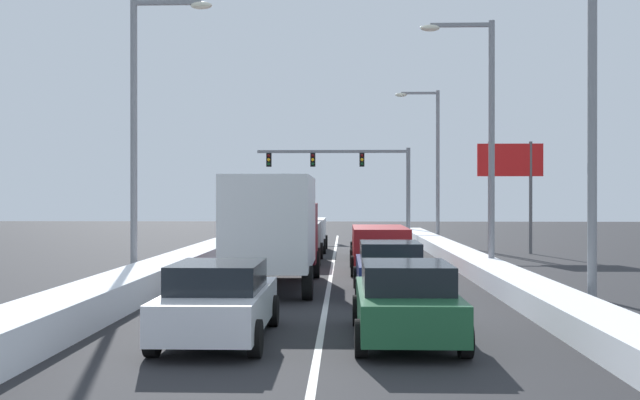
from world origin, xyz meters
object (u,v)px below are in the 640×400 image
object	(u,v)px
box_truck_center_lane_second	(274,226)
street_lamp_right_far	(432,153)
street_lamp_left_mid	(144,115)
street_lamp_right_near	(578,97)
traffic_light_gantry	(354,169)
sedan_green_right_lane_nearest	(406,301)
suv_gray_center_lane_third	(296,238)
suv_silver_center_lane_fourth	(306,231)
roadside_sign_right	(510,172)
sedan_navy_right_lane_second	(390,268)
suv_red_right_lane_third	(379,245)
sedan_black_right_lane_fourth	(373,241)
sedan_white_center_lane_nearest	(219,301)
street_lamp_right_mid	(482,124)

from	to	relation	value
box_truck_center_lane_second	street_lamp_right_far	distance (m)	23.40
street_lamp_left_mid	street_lamp_right_near	bearing A→B (deg)	-25.90
box_truck_center_lane_second	traffic_light_gantry	world-z (taller)	traffic_light_gantry
sedan_green_right_lane_nearest	suv_gray_center_lane_third	world-z (taller)	suv_gray_center_lane_third
suv_silver_center_lane_fourth	roadside_sign_right	world-z (taller)	roadside_sign_right
sedan_green_right_lane_nearest	roadside_sign_right	bearing A→B (deg)	72.42
suv_gray_center_lane_third	sedan_green_right_lane_nearest	bearing A→B (deg)	-79.19
sedan_navy_right_lane_second	suv_red_right_lane_third	xyz separation A→B (m)	(0.02, 6.38, 0.25)
suv_silver_center_lane_fourth	street_lamp_left_mid	size ratio (longest dim) A/B	0.53
box_truck_center_lane_second	traffic_light_gantry	bearing A→B (deg)	84.35
sedan_black_right_lane_fourth	box_truck_center_lane_second	xyz separation A→B (m)	(-3.40, -11.24, 1.14)
suv_gray_center_lane_third	suv_red_right_lane_third	bearing A→B (deg)	-49.63
sedan_navy_right_lane_second	sedan_white_center_lane_nearest	bearing A→B (deg)	-119.18
sedan_green_right_lane_nearest	street_lamp_left_mid	bearing A→B (deg)	129.47
street_lamp_right_mid	roadside_sign_right	bearing A→B (deg)	71.82
sedan_white_center_lane_nearest	street_lamp_right_mid	size ratio (longest dim) A/B	0.49
traffic_light_gantry	street_lamp_right_far	world-z (taller)	street_lamp_right_far
sedan_navy_right_lane_second	suv_gray_center_lane_third	xyz separation A→B (m)	(-3.32, 10.31, 0.25)
sedan_black_right_lane_fourth	traffic_light_gantry	bearing A→B (deg)	91.94
suv_red_right_lane_third	street_lamp_right_near	distance (m)	11.16
sedan_white_center_lane_nearest	box_truck_center_lane_second	world-z (taller)	box_truck_center_lane_second
street_lamp_right_near	sedan_navy_right_lane_second	bearing A→B (deg)	144.11
street_lamp_right_mid	street_lamp_right_far	size ratio (longest dim) A/B	0.99
suv_silver_center_lane_fourth	street_lamp_right_near	size ratio (longest dim) A/B	0.57
sedan_white_center_lane_nearest	street_lamp_left_mid	bearing A→B (deg)	113.40
sedan_green_right_lane_nearest	suv_red_right_lane_third	distance (m)	12.92
sedan_navy_right_lane_second	suv_red_right_lane_third	size ratio (longest dim) A/B	0.92
roadside_sign_right	street_lamp_right_mid	bearing A→B (deg)	-108.18
sedan_green_right_lane_nearest	sedan_white_center_lane_nearest	size ratio (longest dim) A/B	1.00
sedan_black_right_lane_fourth	roadside_sign_right	distance (m)	8.08
sedan_white_center_lane_nearest	traffic_light_gantry	bearing A→B (deg)	85.10
sedan_black_right_lane_fourth	suv_silver_center_lane_fourth	bearing A→B (deg)	128.81
suv_silver_center_lane_fourth	street_lamp_right_mid	size ratio (longest dim) A/B	0.54
sedan_green_right_lane_nearest	street_lamp_right_mid	distance (m)	13.62
sedan_white_center_lane_nearest	suv_silver_center_lane_fourth	bearing A→B (deg)	88.91
sedan_white_center_lane_nearest	suv_gray_center_lane_third	world-z (taller)	suv_gray_center_lane_third
street_lamp_right_near	street_lamp_left_mid	world-z (taller)	street_lamp_left_mid
sedan_white_center_lane_nearest	street_lamp_right_far	xyz separation A→B (m)	(7.70, 29.91, 4.65)
street_lamp_left_mid	roadside_sign_right	xyz separation A→B (m)	(14.61, 12.66, -1.41)
roadside_sign_right	sedan_white_center_lane_nearest	bearing A→B (deg)	-115.59
sedan_navy_right_lane_second	suv_silver_center_lane_fourth	size ratio (longest dim) A/B	0.92
suv_red_right_lane_third	street_lamp_right_mid	world-z (taller)	street_lamp_right_mid
sedan_white_center_lane_nearest	street_lamp_right_mid	bearing A→B (deg)	59.14
traffic_light_gantry	street_lamp_left_mid	distance (m)	28.07
street_lamp_right_near	sedan_black_right_lane_fourth	bearing A→B (deg)	105.14
street_lamp_right_mid	roadside_sign_right	xyz separation A→B (m)	(3.19, 9.70, -1.36)
roadside_sign_right	street_lamp_left_mid	bearing A→B (deg)	-139.08
sedan_black_right_lane_fourth	suv_red_right_lane_third	bearing A→B (deg)	-89.91
sedan_green_right_lane_nearest	sedan_black_right_lane_fourth	xyz separation A→B (m)	(0.11, 19.16, 0.00)
suv_gray_center_lane_third	traffic_light_gantry	bearing A→B (deg)	82.01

